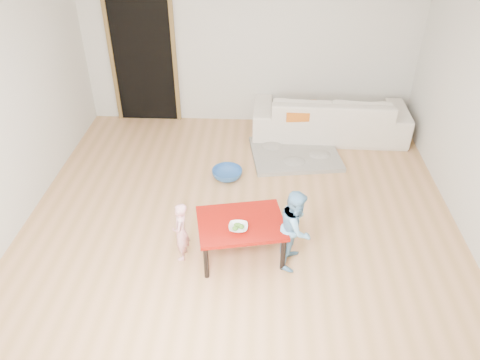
# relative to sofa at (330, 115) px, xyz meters

# --- Properties ---
(floor) EXTENTS (5.00, 5.00, 0.01)m
(floor) POSITION_rel_sofa_xyz_m (-1.23, -2.05, -0.33)
(floor) COLOR tan
(floor) RESTS_ON ground
(back_wall) EXTENTS (5.00, 0.02, 2.60)m
(back_wall) POSITION_rel_sofa_xyz_m (-1.23, 0.45, 0.97)
(back_wall) COLOR beige
(back_wall) RESTS_ON floor
(left_wall) EXTENTS (0.02, 5.00, 2.60)m
(left_wall) POSITION_rel_sofa_xyz_m (-3.73, -2.05, 0.97)
(left_wall) COLOR beige
(left_wall) RESTS_ON floor
(doorway) EXTENTS (1.02, 0.08, 2.11)m
(doorway) POSITION_rel_sofa_xyz_m (-2.83, 0.43, 0.69)
(doorway) COLOR brown
(doorway) RESTS_ON back_wall
(sofa) EXTENTS (2.28, 0.94, 0.66)m
(sofa) POSITION_rel_sofa_xyz_m (0.00, 0.00, 0.00)
(sofa) COLOR silver
(sofa) RESTS_ON floor
(cushion) EXTENTS (0.54, 0.49, 0.13)m
(cushion) POSITION_rel_sofa_xyz_m (-0.44, -0.22, 0.17)
(cushion) COLOR orange
(cushion) RESTS_ON sofa
(red_table) EXTENTS (0.99, 0.82, 0.44)m
(red_table) POSITION_rel_sofa_xyz_m (-1.20, -2.69, -0.11)
(red_table) COLOR maroon
(red_table) RESTS_ON floor
(bowl) EXTENTS (0.19, 0.19, 0.05)m
(bowl) POSITION_rel_sofa_xyz_m (-1.22, -2.81, 0.13)
(bowl) COLOR white
(bowl) RESTS_ON red_table
(broccoli) EXTENTS (0.12, 0.12, 0.06)m
(broccoli) POSITION_rel_sofa_xyz_m (-1.22, -2.81, 0.14)
(broccoli) COLOR #2D5919
(broccoli) RESTS_ON red_table
(child_pink) EXTENTS (0.17, 0.25, 0.68)m
(child_pink) POSITION_rel_sofa_xyz_m (-1.81, -2.76, 0.01)
(child_pink) COLOR #FF7483
(child_pink) RESTS_ON floor
(child_blue) EXTENTS (0.44, 0.50, 0.88)m
(child_blue) POSITION_rel_sofa_xyz_m (-0.64, -2.76, 0.11)
(child_blue) COLOR #62A5E4
(child_blue) RESTS_ON floor
(basin) EXTENTS (0.40, 0.40, 0.13)m
(basin) POSITION_rel_sofa_xyz_m (-1.45, -1.26, -0.27)
(basin) COLOR #2A5A9F
(basin) RESTS_ON floor
(blanket) EXTENTS (1.34, 1.17, 0.06)m
(blanket) POSITION_rel_sofa_xyz_m (-0.53, -0.64, -0.30)
(blanket) COLOR #9E988B
(blanket) RESTS_ON floor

